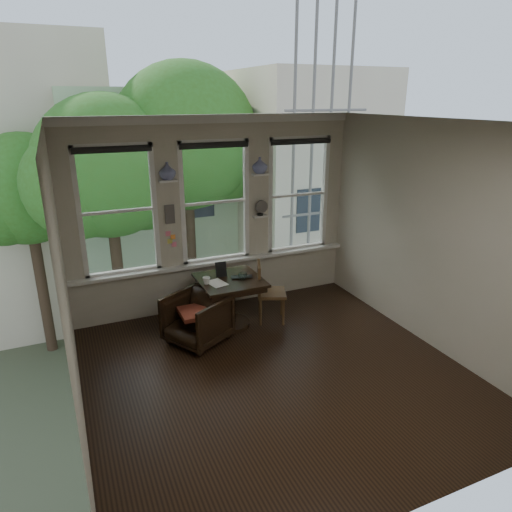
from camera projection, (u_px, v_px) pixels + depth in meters
name	position (u px, v px, depth m)	size (l,w,h in m)	color
ground	(276.00, 373.00, 5.66)	(4.50, 4.50, 0.00)	black
ceiling	(281.00, 122.00, 4.67)	(4.50, 4.50, 0.00)	silver
wall_back	(215.00, 215.00, 7.11)	(4.50, 4.50, 0.00)	beige
wall_front	(419.00, 357.00, 3.22)	(4.50, 4.50, 0.00)	beige
wall_left	(65.00, 291.00, 4.32)	(4.50, 4.50, 0.00)	beige
wall_right	(431.00, 236.00, 6.02)	(4.50, 4.50, 0.00)	beige
window_left	(118.00, 211.00, 6.50)	(1.10, 0.12, 1.90)	white
window_center	(214.00, 202.00, 7.05)	(1.10, 0.12, 1.90)	white
window_right	(297.00, 195.00, 7.59)	(1.10, 0.12, 1.90)	white
shelf_left	(168.00, 181.00, 6.56)	(0.26, 0.16, 0.03)	white
shelf_right	(260.00, 174.00, 7.10)	(0.26, 0.16, 0.03)	white
intercom	(170.00, 214.00, 6.75)	(0.14, 0.06, 0.28)	#59544F
sticky_notes	(171.00, 237.00, 6.87)	(0.16, 0.01, 0.24)	pink
desk_fan	(260.00, 210.00, 7.27)	(0.20, 0.20, 0.24)	#59544F
vase_left	(167.00, 171.00, 6.51)	(0.24, 0.24, 0.25)	silver
vase_right	(260.00, 165.00, 7.06)	(0.24, 0.24, 0.25)	silver
table	(230.00, 302.00, 6.72)	(0.90, 0.90, 0.75)	black
armchair_left	(197.00, 319.00, 6.28)	(0.74, 0.76, 0.69)	black
cushion_red	(197.00, 312.00, 6.25)	(0.45, 0.45, 0.06)	maroon
side_chair_right	(272.00, 292.00, 6.86)	(0.42, 0.42, 0.92)	#4B2F1A
laptop	(242.00, 278.00, 6.58)	(0.31, 0.20, 0.02)	black
mug	(206.00, 281.00, 6.40)	(0.11, 0.11, 0.10)	white
drinking_glass	(243.00, 276.00, 6.55)	(0.13, 0.13, 0.10)	white
tablet	(221.00, 269.00, 6.65)	(0.16, 0.02, 0.22)	black
papers	(217.00, 283.00, 6.44)	(0.22, 0.30, 0.00)	silver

